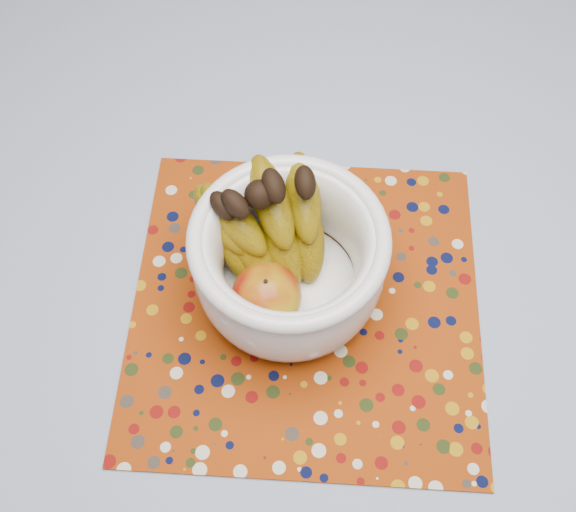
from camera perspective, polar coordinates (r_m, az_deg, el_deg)
The scene contains 4 objects.
table at distance 0.99m, azimuth 3.59°, elevation -0.73°, with size 1.20×1.20×0.75m.
tablecloth at distance 0.92m, azimuth 3.86°, elevation 1.70°, with size 1.32×1.32×0.01m, color slate.
placemat at distance 0.87m, azimuth 1.51°, elevation -4.07°, with size 0.44×0.44×0.00m, color #8A3007.
fruit_bowl at distance 0.80m, azimuth -0.99°, elevation 0.50°, with size 0.25×0.24×0.19m.
Camera 1 is at (-0.16, -0.45, 1.54)m, focal length 42.00 mm.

